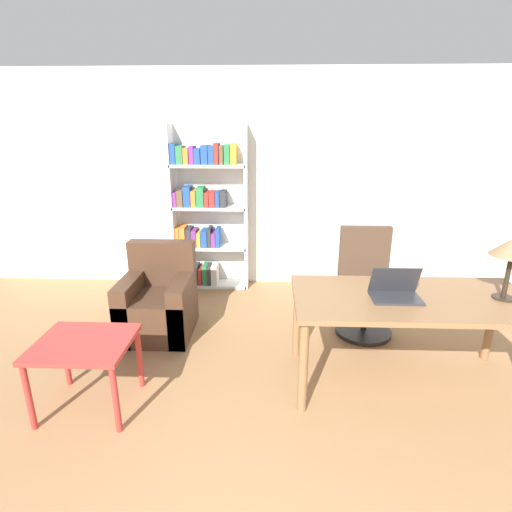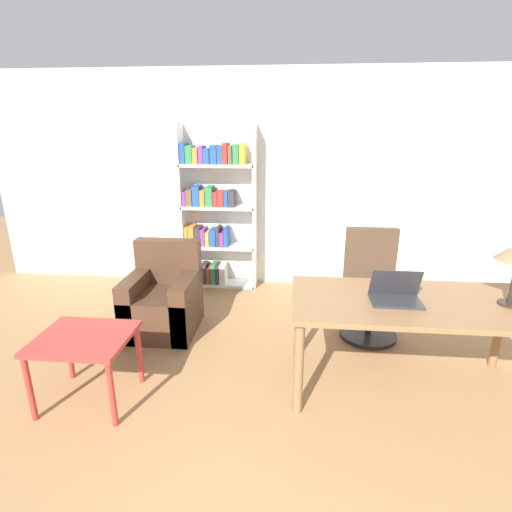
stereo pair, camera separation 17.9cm
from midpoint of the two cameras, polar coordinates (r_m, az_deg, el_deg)
wall_back at (r=5.15m, az=3.33°, el=10.51°), size 8.00×0.06×2.70m
desk at (r=3.33m, az=19.90°, el=-6.90°), size 1.84×0.88×0.77m
laptop at (r=3.21m, az=17.76°, el=-4.85°), size 0.37×0.25×0.24m
office_chair at (r=4.17m, az=14.12°, el=-4.29°), size 0.56×0.56×1.07m
side_table_blue at (r=3.26m, az=-24.79°, el=-12.21°), size 0.68×0.58×0.55m
armchair at (r=4.22m, az=-14.92°, el=-6.69°), size 0.68×0.72×0.90m
bookshelf at (r=5.12m, az=-8.43°, el=5.90°), size 0.96×0.28×2.07m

